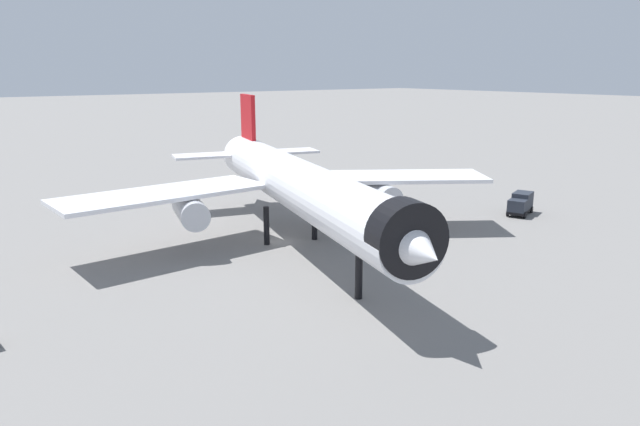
# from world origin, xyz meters

# --- Properties ---
(ground) EXTENTS (900.00, 900.00, 0.00)m
(ground) POSITION_xyz_m (0.00, 0.00, 0.00)
(ground) COLOR slate
(airliner_near_gate) EXTENTS (57.05, 51.01, 16.44)m
(airliner_near_gate) POSITION_xyz_m (3.06, 0.60, 7.24)
(airliner_near_gate) COLOR white
(airliner_near_gate) RESTS_ON ground
(service_truck_front) EXTENTS (4.15, 5.96, 3.00)m
(service_truck_front) POSITION_xyz_m (8.55, 34.71, 1.59)
(service_truck_front) COLOR black
(service_truck_front) RESTS_ON ground
(baggage_tug_wing) EXTENTS (3.58, 2.94, 1.85)m
(baggage_tug_wing) POSITION_xyz_m (-14.42, 28.69, 0.97)
(baggage_tug_wing) COLOR black
(baggage_tug_wing) RESTS_ON ground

